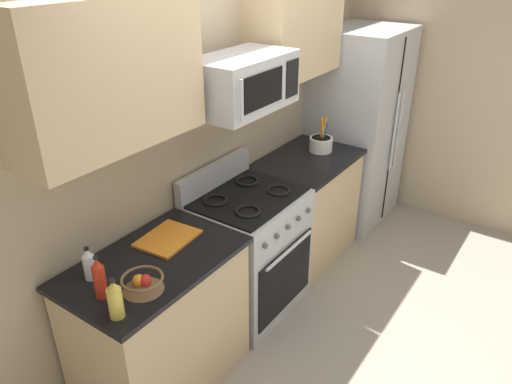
{
  "coord_description": "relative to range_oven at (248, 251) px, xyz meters",
  "views": [
    {
      "loc": [
        -2.41,
        -1.08,
        2.48
      ],
      "look_at": [
        -0.08,
        0.54,
        1.03
      ],
      "focal_mm": 34.39,
      "sensor_mm": 36.0,
      "label": 1
    }
  ],
  "objects": [
    {
      "name": "utensil_crock",
      "position": [
        1.05,
        -0.01,
        0.5
      ],
      "size": [
        0.19,
        0.19,
        0.3
      ],
      "color": "white",
      "rests_on": "counter_right"
    },
    {
      "name": "microwave",
      "position": [
        -0.0,
        0.03,
        1.24
      ],
      "size": [
        0.71,
        0.44,
        0.33
      ],
      "color": "#B2B5BA"
    },
    {
      "name": "upper_cabinets_left",
      "position": [
        -0.91,
        0.17,
        1.45
      ],
      "size": [
        1.01,
        0.34,
        0.71
      ],
      "color": "tan"
    },
    {
      "name": "upper_cabinets_right",
      "position": [
        0.85,
        0.17,
        1.45
      ],
      "size": [
        0.9,
        0.34,
        0.71
      ],
      "color": "tan"
    },
    {
      "name": "fruit_basket",
      "position": [
        -1.11,
        -0.15,
        0.48
      ],
      "size": [
        0.22,
        0.22,
        0.09
      ],
      "color": "brown",
      "rests_on": "counter_left"
    },
    {
      "name": "counter_left",
      "position": [
        -0.9,
        -0.0,
        -0.02
      ],
      "size": [
        1.02,
        0.64,
        0.91
      ],
      "color": "tan",
      "rests_on": "ground"
    },
    {
      "name": "ground_plane",
      "position": [
        0.0,
        -0.67,
        -0.47
      ],
      "size": [
        16.0,
        16.0,
        0.0
      ],
      "primitive_type": "plane",
      "color": "gray"
    },
    {
      "name": "wall_back",
      "position": [
        0.0,
        0.39,
        0.83
      ],
      "size": [
        8.0,
        0.1,
        2.6
      ],
      "primitive_type": "cube",
      "color": "tan",
      "rests_on": "ground"
    },
    {
      "name": "bottle_hot_sauce",
      "position": [
        -1.26,
        -0.02,
        0.55
      ],
      "size": [
        0.06,
        0.06,
        0.24
      ],
      "color": "red",
      "rests_on": "counter_left"
    },
    {
      "name": "refrigerator",
      "position": [
        1.75,
        -0.02,
        0.44
      ],
      "size": [
        0.85,
        0.75,
        1.82
      ],
      "color": "#B2B5BA",
      "rests_on": "ground"
    },
    {
      "name": "counter_right",
      "position": [
        0.85,
        -0.0,
        -0.02
      ],
      "size": [
        0.91,
        0.64,
        0.91
      ],
      "color": "tan",
      "rests_on": "ground"
    },
    {
      "name": "bottle_vinegar",
      "position": [
        -1.19,
        0.15,
        0.52
      ],
      "size": [
        0.06,
        0.06,
        0.19
      ],
      "color": "silver",
      "rests_on": "counter_left"
    },
    {
      "name": "wall_right",
      "position": [
        2.28,
        -0.67,
        0.83
      ],
      "size": [
        0.1,
        8.0,
        2.6
      ],
      "primitive_type": "cube",
      "color": "tan",
      "rests_on": "ground"
    },
    {
      "name": "range_oven",
      "position": [
        0.0,
        0.0,
        0.0
      ],
      "size": [
        0.76,
        0.68,
        1.09
      ],
      "color": "#B2B5BA",
      "rests_on": "ground"
    },
    {
      "name": "cutting_board",
      "position": [
        -0.69,
        0.08,
        0.44
      ],
      "size": [
        0.36,
        0.3,
        0.02
      ],
      "primitive_type": "cube",
      "rotation": [
        0.0,
        0.0,
        0.09
      ],
      "color": "orange",
      "rests_on": "counter_left"
    },
    {
      "name": "bottle_oil",
      "position": [
        -1.32,
        -0.19,
        0.54
      ],
      "size": [
        0.07,
        0.07,
        0.22
      ],
      "color": "gold",
      "rests_on": "counter_left"
    }
  ]
}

